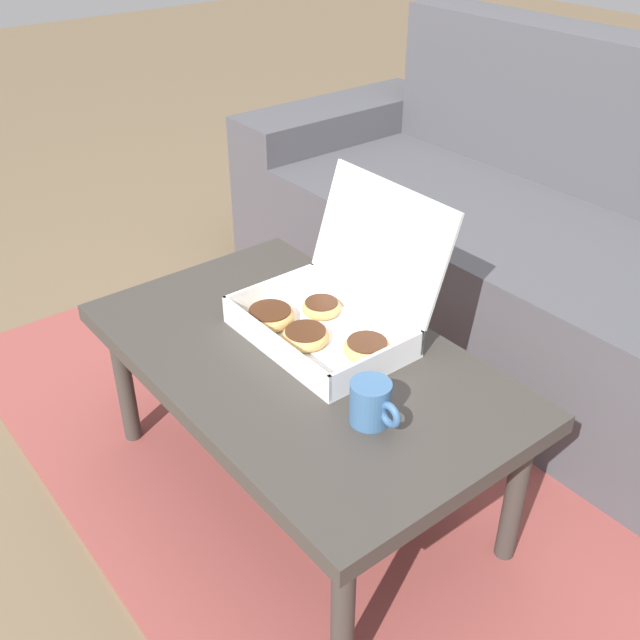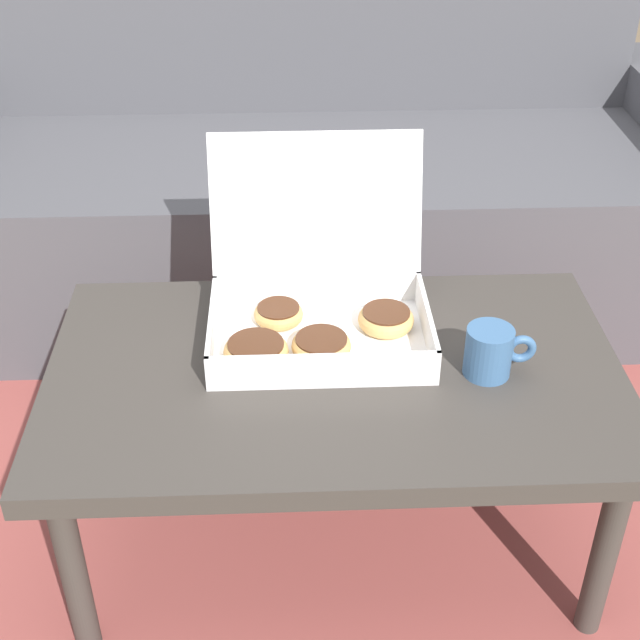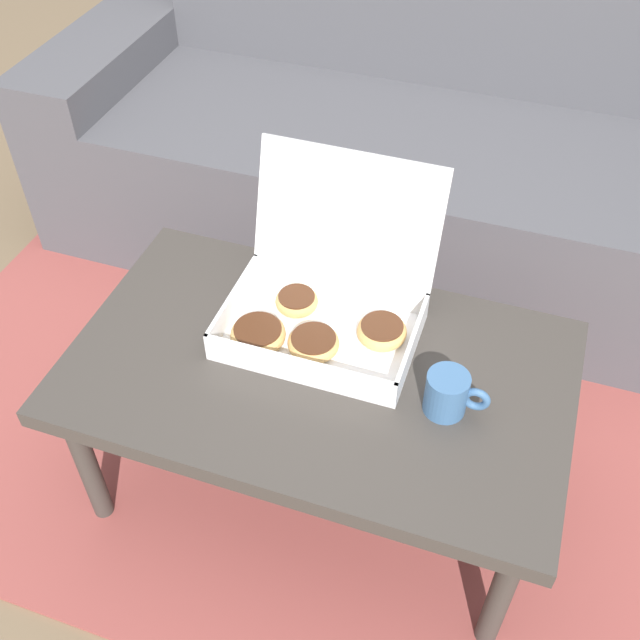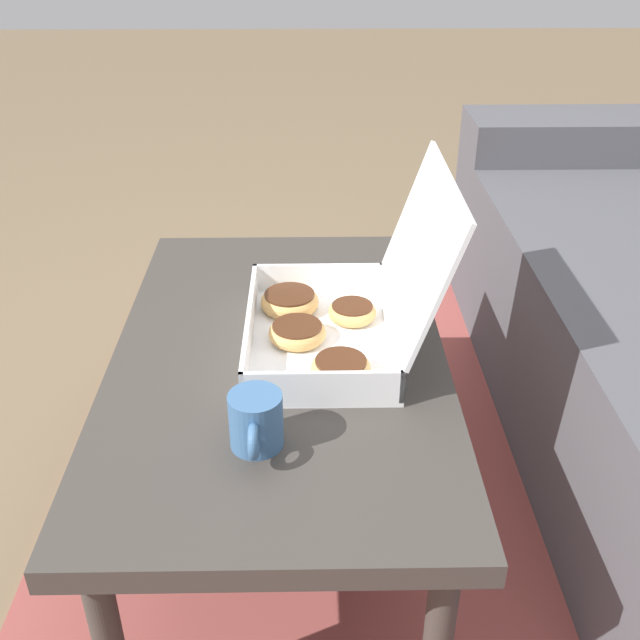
# 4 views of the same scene
# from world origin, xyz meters

# --- Properties ---
(ground_plane) EXTENTS (12.00, 12.00, 0.00)m
(ground_plane) POSITION_xyz_m (0.00, 0.00, 0.00)
(ground_plane) COLOR #756047
(area_rug) EXTENTS (2.33, 1.92, 0.01)m
(area_rug) POSITION_xyz_m (0.00, 0.30, 0.01)
(area_rug) COLOR #994742
(area_rug) RESTS_ON ground_plane
(couch) EXTENTS (2.21, 0.81, 0.90)m
(couch) POSITION_xyz_m (0.00, 0.80, 0.31)
(couch) COLOR #4C4C51
(couch) RESTS_ON ground_plane
(coffee_table) EXTENTS (1.00, 0.59, 0.42)m
(coffee_table) POSITION_xyz_m (0.00, -0.17, 0.37)
(coffee_table) COLOR #3D3833
(coffee_table) RESTS_ON ground_plane
(pastry_box) EXTENTS (0.39, 0.35, 0.32)m
(pastry_box) POSITION_xyz_m (-0.03, -0.06, 0.47)
(pastry_box) COLOR white
(pastry_box) RESTS_ON coffee_table
(coffee_mug) EXTENTS (0.12, 0.08, 0.09)m
(coffee_mug) POSITION_xyz_m (0.26, -0.19, 0.46)
(coffee_mug) COLOR #3D6693
(coffee_mug) RESTS_ON coffee_table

